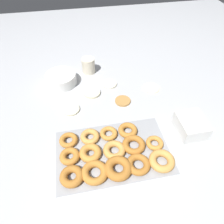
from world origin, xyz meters
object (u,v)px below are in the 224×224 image
object	(u,v)px
pancake_0	(92,93)
container_stack	(191,126)
pancake_1	(151,88)
donut_tray	(113,154)
pancake_3	(71,110)
paper_cup	(88,66)
pancake_2	(123,101)
pancake_4	(110,84)
batter_bowl	(61,79)

from	to	relation	value
pancake_0	container_stack	bearing A→B (deg)	-39.97
pancake_1	donut_tray	world-z (taller)	donut_tray
pancake_1	pancake_3	distance (m)	0.49
pancake_3	donut_tray	bearing A→B (deg)	-62.53
paper_cup	pancake_0	bearing A→B (deg)	-91.90
donut_tray	pancake_2	bearing A→B (deg)	69.68
pancake_1	paper_cup	xyz separation A→B (m)	(-0.35, 0.24, 0.05)
pancake_2	paper_cup	distance (m)	0.36
pancake_4	pancake_0	bearing A→B (deg)	-152.09
pancake_2	pancake_4	bearing A→B (deg)	105.65
pancake_1	pancake_0	bearing A→B (deg)	177.25
pancake_0	donut_tray	bearing A→B (deg)	-84.88
pancake_0	batter_bowl	size ratio (longest dim) A/B	0.54
pancake_2	paper_cup	bearing A→B (deg)	115.92
pancake_1	donut_tray	xyz separation A→B (m)	(-0.32, -0.41, 0.01)
pancake_3	pancake_4	world-z (taller)	pancake_4
donut_tray	paper_cup	bearing A→B (deg)	92.77
container_stack	pancake_4	bearing A→B (deg)	126.65
pancake_0	batter_bowl	bearing A→B (deg)	142.59
container_stack	donut_tray	bearing A→B (deg)	-169.97
pancake_2	pancake_3	size ratio (longest dim) A/B	0.93
pancake_0	pancake_2	size ratio (longest dim) A/B	1.14
pancake_2	donut_tray	distance (m)	0.35
pancake_0	pancake_3	bearing A→B (deg)	-138.52
pancake_0	paper_cup	distance (m)	0.22
pancake_0	paper_cup	xyz separation A→B (m)	(0.01, 0.22, 0.04)
pancake_2	container_stack	world-z (taller)	container_stack
pancake_1	pancake_3	world-z (taller)	pancake_3
pancake_1	batter_bowl	distance (m)	0.55
pancake_0	donut_tray	world-z (taller)	donut_tray
donut_tray	batter_bowl	size ratio (longest dim) A/B	2.75
pancake_0	pancake_1	distance (m)	0.36
pancake_0	container_stack	size ratio (longest dim) A/B	0.66
pancake_2	container_stack	size ratio (longest dim) A/B	0.58
donut_tray	batter_bowl	distance (m)	0.60
pancake_1	pancake_4	xyz separation A→B (m)	(-0.24, 0.08, 0.00)
pancake_0	pancake_2	xyz separation A→B (m)	(0.16, -0.10, -0.00)
donut_tray	container_stack	world-z (taller)	container_stack
batter_bowl	container_stack	distance (m)	0.78
pancake_0	pancake_3	distance (m)	0.17
pancake_2	donut_tray	xyz separation A→B (m)	(-0.12, -0.33, 0.01)
pancake_4	pancake_1	bearing A→B (deg)	-18.18
pancake_2	batter_bowl	size ratio (longest dim) A/B	0.47
pancake_2	batter_bowl	xyz separation A→B (m)	(-0.33, 0.23, 0.03)
pancake_4	paper_cup	size ratio (longest dim) A/B	0.91
pancake_2	donut_tray	size ratio (longest dim) A/B	0.17
batter_bowl	paper_cup	distance (m)	0.20
batter_bowl	paper_cup	world-z (taller)	paper_cup
pancake_4	container_stack	xyz separation A→B (m)	(0.32, -0.42, 0.03)
donut_tray	batter_bowl	xyz separation A→B (m)	(-0.21, 0.56, 0.02)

